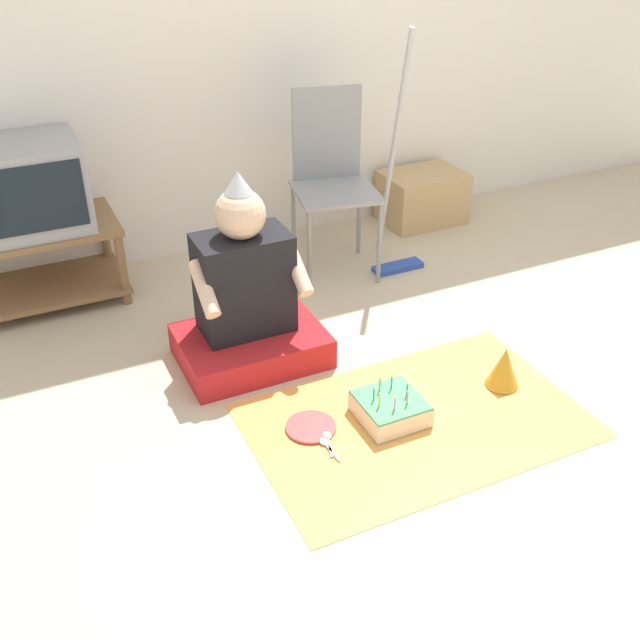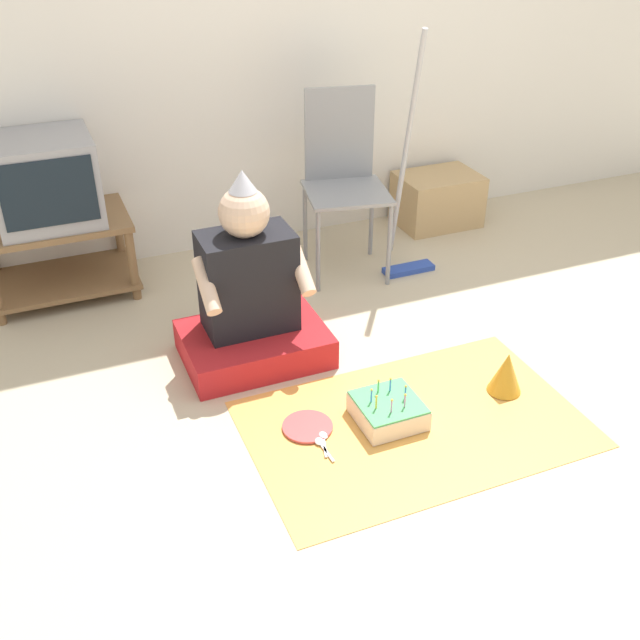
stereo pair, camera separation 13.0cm
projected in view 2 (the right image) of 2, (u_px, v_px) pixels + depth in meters
ground_plane at (473, 417)px, 2.99m from camera, size 16.00×16.00×0.00m
wall_back at (295, 3)px, 3.86m from camera, size 6.40×0.06×2.55m
tv_stand at (59, 250)px, 3.74m from camera, size 0.71×0.47×0.40m
tv at (45, 180)px, 3.55m from camera, size 0.48×0.46×0.41m
folding_chair at (343, 171)px, 3.85m from camera, size 0.48×0.47×0.94m
cardboard_box_stack at (437, 199)px, 4.52m from camera, size 0.48×0.35×0.31m
dust_mop at (407, 204)px, 3.92m from camera, size 0.28×0.28×1.25m
person_seated at (250, 301)px, 3.23m from camera, size 0.62×0.45×0.86m
party_cloth at (414, 424)px, 2.96m from camera, size 1.31×0.84×0.01m
birthday_cake at (388, 410)px, 2.95m from camera, size 0.25×0.25×0.16m
party_hat_blue at (506, 372)px, 3.09m from camera, size 0.14×0.14×0.18m
paper_plate at (308, 427)px, 2.93m from camera, size 0.20×0.20×0.01m
plastic_spoon_near at (323, 438)px, 2.87m from camera, size 0.06×0.14×0.01m
plastic_spoon_far at (321, 444)px, 2.84m from camera, size 0.04×0.15×0.01m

